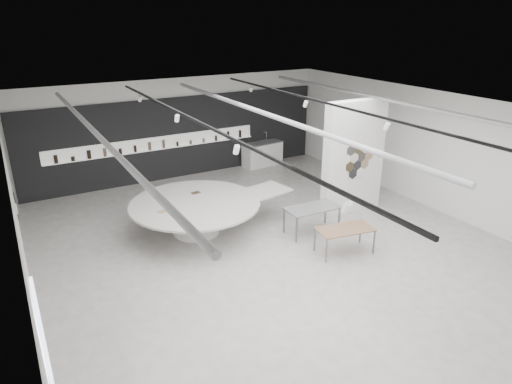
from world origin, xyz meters
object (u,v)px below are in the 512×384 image
display_island (198,212)px  sample_table_wood (345,230)px  sample_table_stone (312,210)px  partition_column (354,158)px  kitchen_counter (262,154)px

display_island → sample_table_wood: size_ratio=3.27×
display_island → sample_table_stone: size_ratio=3.31×
sample_table_stone → partition_column: bearing=18.8°
sample_table_wood → kitchen_counter: size_ratio=0.88×
partition_column → sample_table_stone: 2.42m
display_island → kitchen_counter: kitchen_counter is taller
sample_table_wood → sample_table_stone: 1.41m
sample_table_wood → kitchen_counter: bearing=75.8°
sample_table_wood → sample_table_stone: sample_table_stone is taller
sample_table_stone → kitchen_counter: bearing=72.4°
partition_column → display_island: size_ratio=0.69×
partition_column → kitchen_counter: bearing=90.8°
sample_table_stone → kitchen_counter: (1.97, 6.21, -0.23)m
partition_column → display_island: bearing=168.8°
partition_column → sample_table_wood: 3.12m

